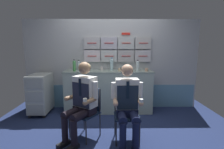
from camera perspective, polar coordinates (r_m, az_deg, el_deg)
name	(u,v)px	position (r m, az deg, el deg)	size (l,w,h in m)	color
ground	(112,134)	(3.28, 0.10, -18.83)	(4.80, 4.80, 0.04)	#1C274C
galley_bulkhead	(112,65)	(4.29, 0.02, 3.17)	(4.20, 0.14, 2.15)	#ADB1B5
galley_counter	(108,91)	(4.12, -1.16, -5.40)	(2.02, 0.53, 0.96)	#93A59C
service_trolley	(41,93)	(4.27, -22.27, -5.55)	(0.40, 0.65, 0.90)	black
folding_chair_left	(88,107)	(3.05, -7.70, -10.43)	(0.55, 0.55, 0.82)	#2D2D33
crew_member_left	(82,98)	(2.88, -9.82, -7.51)	(0.63, 0.70, 1.27)	black
folding_chair_right	(126,109)	(2.95, 4.63, -11.03)	(0.41, 0.41, 0.82)	#2D2D33
crew_member_right	(127,101)	(2.75, 5.06, -8.64)	(0.50, 0.61, 1.25)	black
water_bottle_clear	(74,66)	(4.05, -12.18, 2.88)	(0.07, 0.07, 0.26)	#4EA255
water_bottle_tall	(79,65)	(4.18, -10.80, 2.92)	(0.07, 0.07, 0.24)	silver
water_bottle_short	(112,64)	(4.13, -0.07, 3.38)	(0.08, 0.08, 0.29)	silver
water_bottle_blue_cap	(138,66)	(4.00, 8.33, 2.82)	(0.07, 0.07, 0.25)	silver
espresso_cup_small	(146,70)	(4.00, 11.17, 1.58)	(0.07, 0.07, 0.07)	tan
coffee_cup_spare	(102,68)	(4.10, -3.36, 1.98)	(0.06, 0.06, 0.08)	white
paper_cup_blue	(120,69)	(4.00, 2.48, 1.68)	(0.07, 0.07, 0.06)	tan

